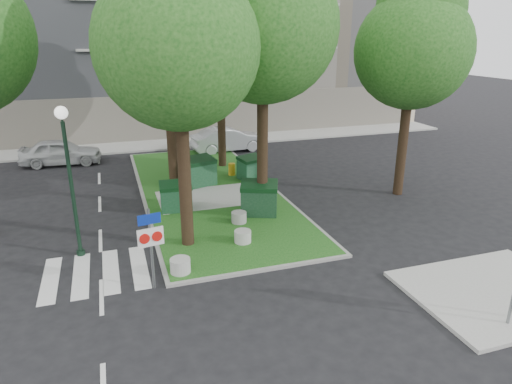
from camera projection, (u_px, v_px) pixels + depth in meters
name	position (u px, v px, depth m)	size (l,w,h in m)	color
ground	(249.00, 272.00, 14.59)	(120.00, 120.00, 0.00)	black
median_island	(209.00, 191.00, 21.89)	(6.00, 16.00, 0.12)	#174A15
median_kerb	(209.00, 191.00, 21.89)	(6.30, 16.30, 0.10)	gray
sidewalk_corner	(496.00, 292.00, 13.36)	(5.00, 4.00, 0.12)	#999993
building_sidewalk	(168.00, 144.00, 31.15)	(42.00, 3.00, 0.12)	#999993
zebra_crossing	(125.00, 269.00, 14.82)	(5.00, 3.00, 0.01)	silver
apartment_building	(148.00, 22.00, 35.24)	(41.00, 12.00, 16.00)	#C7B895
tree_median_near_left	(179.00, 30.00, 14.04)	(5.20, 5.20, 10.53)	black
tree_median_near_right	(265.00, 11.00, 16.65)	(5.60, 5.60, 11.46)	black
tree_median_mid	(167.00, 39.00, 20.13)	(4.80, 4.80, 9.99)	black
tree_median_far	(220.00, 11.00, 23.32)	(5.80, 5.80, 11.93)	black
tree_street_right	(415.00, 39.00, 19.51)	(5.00, 5.00, 10.06)	black
dumpster_a	(176.00, 197.00, 19.24)	(1.40, 1.04, 1.24)	#103A1F
dumpster_b	(199.00, 172.00, 22.39)	(1.78, 1.48, 1.43)	#134323
dumpster_c	(259.00, 198.00, 18.80)	(1.79, 1.54, 1.40)	black
dumpster_d	(251.00, 168.00, 23.45)	(1.52, 1.31, 1.20)	#144327
bollard_left	(180.00, 266.00, 14.30)	(0.64, 0.64, 0.46)	#ABACA7
bollard_right	(243.00, 236.00, 16.37)	(0.61, 0.61, 0.44)	#A9A8A3
bollard_mid	(239.00, 217.00, 18.08)	(0.60, 0.60, 0.43)	gray
litter_bin	(232.00, 169.00, 24.08)	(0.36, 0.36, 0.63)	gold
street_lamp	(69.00, 165.00, 14.67)	(0.41, 0.41, 5.12)	black
traffic_sign_pole	(150.00, 238.00, 13.17)	(0.76, 0.17, 2.56)	slate
car_white	(61.00, 152.00, 26.29)	(1.78, 4.43, 1.51)	silver
car_silver	(228.00, 139.00, 29.26)	(1.65, 4.72, 1.55)	#AFB3B8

